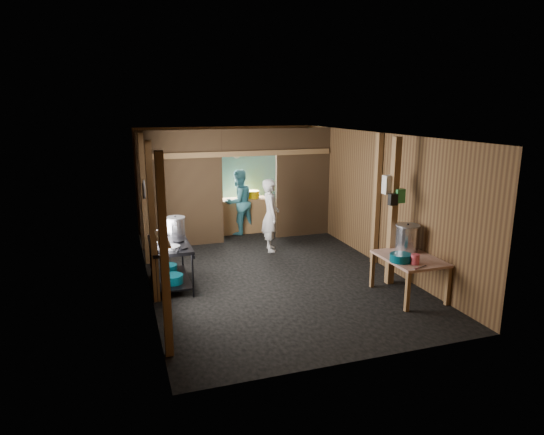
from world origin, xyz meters
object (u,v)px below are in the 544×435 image
object	(u,v)px
gas_range	(170,265)
stock_pot	(407,238)
prep_table	(408,277)
cook	(271,215)
stove_pot_large	(176,227)
pink_bucket	(415,259)
yellow_tub	(253,194)

from	to	relation	value
gas_range	stock_pot	size ratio (longest dim) A/B	2.84
prep_table	cook	xyz separation A→B (m)	(-1.38, 3.14, 0.46)
stove_pot_large	stock_pot	bearing A→B (deg)	-25.74
pink_bucket	gas_range	bearing A→B (deg)	150.88
gas_range	pink_bucket	xyz separation A→B (m)	(3.58, -2.00, 0.35)
stock_pot	yellow_tub	size ratio (longest dim) A/B	1.43
pink_bucket	yellow_tub	size ratio (longest dim) A/B	0.48
stock_pot	gas_range	bearing A→B (deg)	160.96
stove_pot_large	gas_range	bearing A→B (deg)	-110.76
gas_range	stock_pot	distance (m)	4.12
stock_pot	cook	bearing A→B (deg)	118.88
stock_pot	pink_bucket	bearing A→B (deg)	-113.53
prep_table	pink_bucket	distance (m)	0.54
gas_range	yellow_tub	size ratio (longest dim) A/B	4.05
gas_range	cook	distance (m)	2.78
gas_range	pink_bucket	size ratio (longest dim) A/B	8.36
prep_table	stove_pot_large	size ratio (longest dim) A/B	3.16
gas_range	stock_pot	bearing A→B (deg)	-19.04
prep_table	gas_range	bearing A→B (deg)	155.67
stock_pot	pink_bucket	size ratio (longest dim) A/B	2.95
stove_pot_large	yellow_tub	world-z (taller)	stove_pot_large
prep_table	pink_bucket	bearing A→B (deg)	-111.66
prep_table	pink_bucket	size ratio (longest dim) A/B	7.04
cook	prep_table	bearing A→B (deg)	-147.27
prep_table	stove_pot_large	xyz separation A→B (m)	(-3.54, 2.13, 0.62)
stove_pot_large	pink_bucket	xyz separation A→B (m)	(3.41, -2.44, -0.21)
stove_pot_large	cook	world-z (taller)	cook
yellow_tub	cook	distance (m)	1.72
pink_bucket	yellow_tub	distance (m)	5.30
prep_table	yellow_tub	distance (m)	5.06
prep_table	stock_pot	distance (m)	0.67
gas_range	yellow_tub	bearing A→B (deg)	52.75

